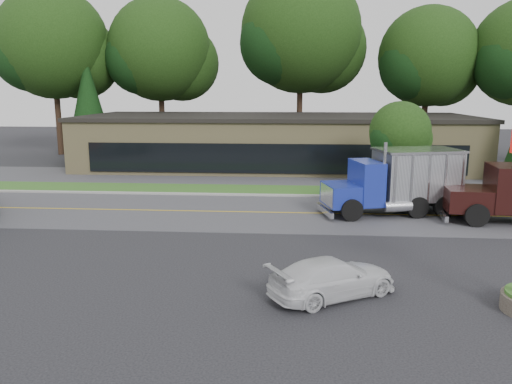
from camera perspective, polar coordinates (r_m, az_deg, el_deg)
ground at (r=18.10m, az=-6.89°, el=-9.07°), size 140.00×140.00×0.00m
road at (r=26.60m, az=-3.19°, el=-2.28°), size 60.00×8.00×0.02m
center_line at (r=26.60m, az=-3.19°, el=-2.28°), size 60.00×0.12×0.01m
curb at (r=30.67m, az=-2.19°, el=-0.42°), size 60.00×0.30×0.12m
grass_verge at (r=32.42m, az=-1.83°, el=0.24°), size 60.00×3.40×0.03m
far_parking at (r=37.31m, az=-1.03°, el=1.74°), size 60.00×7.00×0.02m
strip_mall at (r=42.86m, az=2.38°, el=5.70°), size 32.00×12.00×4.00m
tree_far_a at (r=54.14m, az=-21.94°, el=14.93°), size 11.33×10.66×16.16m
tree_far_b at (r=52.55m, az=-10.72°, el=15.18°), size 10.83×10.20×15.45m
tree_far_c at (r=51.01m, az=5.36°, el=17.08°), size 12.43×11.70×17.73m
tree_far_d at (r=51.42m, az=19.19°, el=13.89°), size 9.91×9.32×14.13m
evergreen_left at (r=50.49m, az=-18.62°, el=9.74°), size 4.23×4.23×9.62m
tree_verge at (r=32.47m, az=16.19°, el=6.29°), size 4.01×3.77×5.72m
dump_truck_blue at (r=26.93m, az=16.01°, el=1.36°), size 7.33×4.14×3.36m
rally_car at (r=15.98m, az=8.76°, el=-9.64°), size 4.49×3.64×1.22m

